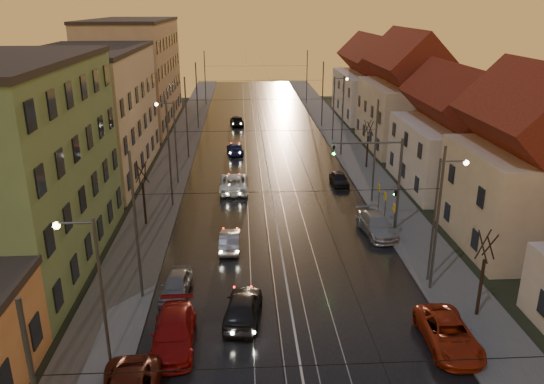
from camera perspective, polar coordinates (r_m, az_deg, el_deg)
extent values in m
cube|color=black|center=(60.94, -0.77, 4.06)|extent=(16.00, 120.00, 0.04)
cube|color=#4C4C4C|center=(61.32, -10.17, 3.91)|extent=(4.00, 120.00, 0.15)
cube|color=#4C4C4C|center=(62.15, 8.51, 4.21)|extent=(4.00, 120.00, 0.15)
cube|color=gray|center=(60.87, -2.84, 4.06)|extent=(0.06, 120.00, 0.03)
cube|color=gray|center=(60.90, -1.49, 4.08)|extent=(0.06, 120.00, 0.03)
cube|color=gray|center=(60.96, -0.04, 4.11)|extent=(0.06, 120.00, 0.03)
cube|color=gray|center=(61.06, 1.30, 4.13)|extent=(0.06, 120.00, 0.03)
cube|color=#5E8353|center=(37.23, -26.82, 2.10)|extent=(10.00, 18.00, 13.00)
cube|color=beige|center=(55.70, -18.98, 7.84)|extent=(10.00, 20.00, 12.00)
cube|color=tan|center=(78.65, -14.56, 12.18)|extent=(10.00, 24.00, 14.00)
cube|color=#C2AF95|center=(40.99, 25.42, -0.64)|extent=(8.50, 10.00, 7.00)
pyramid|color=#531E13|center=(39.63, 26.56, 6.71)|extent=(8.67, 10.20, 3.80)
cube|color=beige|center=(52.32, 18.83, 3.76)|extent=(9.00, 12.00, 6.00)
pyramid|color=#531E13|center=(51.34, 19.39, 8.70)|extent=(9.18, 12.24, 3.20)
cube|color=#C2AF95|center=(65.90, 14.18, 8.00)|extent=(9.00, 14.00, 7.50)
pyramid|color=#531E13|center=(65.04, 14.61, 12.96)|extent=(9.18, 14.28, 4.00)
cube|color=beige|center=(83.06, 10.54, 10.22)|extent=(9.00, 16.00, 6.50)
pyramid|color=#531E13|center=(82.42, 10.76, 13.64)|extent=(9.18, 16.32, 3.50)
cylinder|color=#595B60|center=(30.68, -14.40, -3.78)|extent=(0.16, 0.16, 9.00)
cylinder|color=#595B60|center=(32.09, 17.35, -3.02)|extent=(0.16, 0.16, 9.00)
cylinder|color=#595B60|center=(44.67, -10.97, 3.86)|extent=(0.16, 0.16, 9.00)
cylinder|color=#595B60|center=(45.65, 11.01, 4.19)|extent=(0.16, 0.16, 9.00)
cylinder|color=#595B60|center=(59.16, -9.17, 7.81)|extent=(0.16, 0.16, 9.00)
cylinder|color=#595B60|center=(59.90, 7.58, 8.03)|extent=(0.16, 0.16, 9.00)
cylinder|color=#595B60|center=(73.86, -8.07, 10.19)|extent=(0.16, 0.16, 9.00)
cylinder|color=#595B60|center=(74.45, 5.46, 10.37)|extent=(0.16, 0.16, 9.00)
cylinder|color=#595B60|center=(91.62, -7.21, 12.03)|extent=(0.16, 0.16, 9.00)
cylinder|color=#595B60|center=(92.10, 3.77, 12.18)|extent=(0.16, 0.16, 9.00)
cylinder|color=#595B60|center=(24.86, -17.69, -11.24)|extent=(0.14, 0.14, 8.00)
cylinder|color=#595B60|center=(23.43, -20.54, -3.13)|extent=(1.60, 0.10, 0.10)
sphere|color=#FFD88C|center=(23.69, -22.18, -3.36)|extent=(0.32, 0.32, 0.32)
cylinder|color=#595B60|center=(33.21, 17.01, -3.14)|extent=(0.14, 0.14, 8.00)
cylinder|color=#595B60|center=(32.28, 19.01, 3.15)|extent=(1.60, 0.10, 0.10)
sphere|color=#FFD88C|center=(32.59, 20.16, 2.98)|extent=(0.32, 0.32, 0.32)
cylinder|color=#595B60|center=(50.58, -10.32, 5.15)|extent=(0.14, 0.14, 8.00)
cylinder|color=#595B60|center=(49.89, -11.51, 9.35)|extent=(1.60, 0.10, 0.10)
sphere|color=#FFD88C|center=(50.02, -12.33, 9.20)|extent=(0.32, 0.32, 0.32)
cylinder|color=#595B60|center=(66.79, 6.63, 8.83)|extent=(0.14, 0.14, 8.00)
cylinder|color=#595B60|center=(66.34, 7.46, 12.05)|extent=(1.60, 0.10, 0.10)
sphere|color=#FFD88C|center=(66.49, 8.08, 11.95)|extent=(0.32, 0.32, 0.32)
cylinder|color=#595B60|center=(40.49, 13.48, 0.69)|extent=(0.20, 0.20, 7.20)
cylinder|color=#595B60|center=(38.90, 10.17, 5.23)|extent=(5.20, 0.14, 0.14)
imported|color=black|center=(38.57, 6.64, 4.36)|extent=(0.15, 0.18, 0.90)
sphere|color=#19FF3F|center=(38.49, 6.66, 4.10)|extent=(0.20, 0.20, 0.20)
cylinder|color=black|center=(42.02, -13.56, -1.30)|extent=(0.18, 0.18, 3.50)
cylinder|color=black|center=(41.24, -13.49, 2.06)|extent=(0.37, 0.92, 1.61)
cylinder|color=black|center=(41.43, -13.90, 2.11)|extent=(0.91, 0.40, 1.61)
cylinder|color=black|center=(41.16, -14.18, 1.97)|extent=(0.37, 0.92, 1.61)
cylinder|color=black|center=(40.97, -13.71, 1.92)|extent=(0.84, 0.54, 1.62)
cylinder|color=black|center=(31.37, 21.49, -9.64)|extent=(0.18, 0.18, 3.50)
cylinder|color=black|center=(30.44, 22.42, -5.32)|extent=(0.37, 0.92, 1.61)
cylinder|color=black|center=(30.42, 21.76, -5.24)|extent=(0.91, 0.40, 1.61)
cylinder|color=black|center=(30.10, 21.74, -5.50)|extent=(0.37, 0.92, 1.61)
cylinder|color=black|center=(30.14, 22.47, -5.57)|extent=(0.84, 0.54, 1.62)
cylinder|color=black|center=(56.16, 10.20, 4.22)|extent=(0.18, 0.18, 3.50)
cylinder|color=black|center=(55.68, 10.57, 6.78)|extent=(0.37, 0.92, 1.61)
cylinder|color=black|center=(55.75, 10.21, 6.82)|extent=(0.91, 0.40, 1.61)
cylinder|color=black|center=(55.41, 10.14, 6.74)|extent=(0.37, 0.92, 1.61)
cylinder|color=black|center=(55.37, 10.53, 6.71)|extent=(0.84, 0.54, 1.62)
imported|color=black|center=(29.54, -3.15, -12.25)|extent=(2.45, 4.81, 1.57)
imported|color=gray|center=(37.53, -4.57, -5.21)|extent=(1.44, 3.93, 1.28)
imported|color=white|center=(49.00, -4.13, 1.01)|extent=(2.57, 5.54, 1.54)
imported|color=#181B49|center=(61.27, -3.98, 4.68)|extent=(2.14, 4.39, 1.23)
imported|color=black|center=(75.96, -3.79, 7.69)|extent=(2.17, 4.38, 1.44)
imported|color=#9A100F|center=(28.00, -10.52, -14.64)|extent=(2.25, 5.24, 1.51)
imported|color=gray|center=(32.31, -10.30, -9.80)|extent=(1.89, 4.02, 1.33)
imported|color=#A52A10|center=(28.94, 18.45, -14.28)|extent=(2.37, 5.09, 1.41)
imported|color=#A5A4AA|center=(40.47, 11.20, -3.50)|extent=(2.58, 5.22, 1.46)
imported|color=black|center=(50.81, 7.24, 1.40)|extent=(1.61, 3.65, 1.22)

